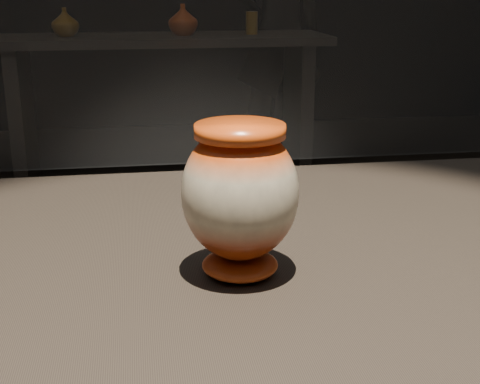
# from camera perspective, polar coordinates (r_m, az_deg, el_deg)

# --- Properties ---
(main_vase) EXTENTS (0.15, 0.15, 0.18)m
(main_vase) POSITION_cam_1_polar(r_m,az_deg,el_deg) (0.75, -0.00, -0.23)
(main_vase) COLOR maroon
(main_vase) RESTS_ON display_plinth
(back_shelf) EXTENTS (2.00, 0.60, 0.90)m
(back_shelf) POSITION_cam_1_polar(r_m,az_deg,el_deg) (4.16, -6.59, 9.52)
(back_shelf) COLOR black
(back_shelf) RESTS_ON ground
(back_vase_left) EXTENTS (0.22, 0.22, 0.16)m
(back_vase_left) POSITION_cam_1_polar(r_m,az_deg,el_deg) (4.12, -14.71, 13.84)
(back_vase_left) COLOR #895E13
(back_vase_left) RESTS_ON back_shelf
(back_vase_mid) EXTENTS (0.24, 0.24, 0.18)m
(back_vase_mid) POSITION_cam_1_polar(r_m,az_deg,el_deg) (4.09, -4.89, 14.43)
(back_vase_mid) COLOR maroon
(back_vase_mid) RESTS_ON back_shelf
(back_vase_right) EXTENTS (0.07, 0.07, 0.13)m
(back_vase_right) POSITION_cam_1_polar(r_m,az_deg,el_deg) (4.17, 1.01, 14.23)
(back_vase_right) COLOR #895E13
(back_vase_right) RESTS_ON back_shelf
(visitor) EXTENTS (0.67, 0.49, 1.72)m
(visitor) POSITION_cam_1_polar(r_m,az_deg,el_deg) (4.71, 3.40, 13.31)
(visitor) COLOR black
(visitor) RESTS_ON ground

